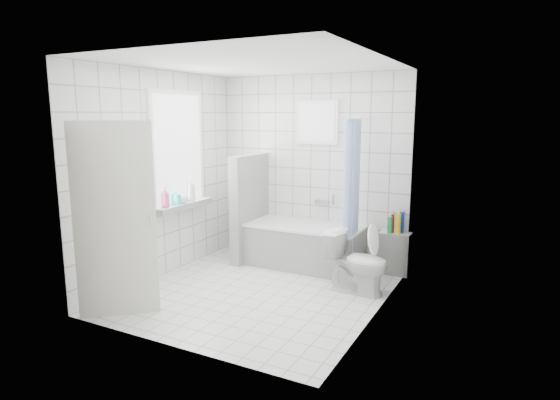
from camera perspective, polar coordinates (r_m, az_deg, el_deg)
The scene contains 19 objects.
ground at distance 5.62m, azimuth -2.67°, elevation -11.08°, with size 3.00×3.00×0.00m, color white.
ceiling at distance 5.26m, azimuth -2.92°, elevation 16.32°, with size 3.00×3.00×0.00m, color white.
wall_back at distance 6.61m, azimuth 3.77°, elevation 3.81°, with size 2.80×0.02×2.60m, color white.
wall_front at distance 4.08m, azimuth -13.45°, elevation -0.58°, with size 2.80×0.02×2.60m, color white.
wall_left at distance 6.10m, azimuth -14.24°, elevation 2.96°, with size 0.02×3.00×2.60m, color white.
wall_right at distance 4.74m, azimuth 11.99°, elevation 1.00°, with size 0.02×3.00×2.60m, color white.
window_left at distance 6.27m, azimuth -12.23°, elevation 5.99°, with size 0.01×0.90×1.40m, color white.
window_back at distance 6.49m, azimuth 4.50°, elevation 9.43°, with size 0.50×0.01×0.50m, color white.
window_sill at distance 6.34m, azimuth -11.66°, elevation -0.70°, with size 0.18×1.02×0.08m, color white.
door at distance 4.99m, azimuth -19.46°, elevation -2.43°, with size 0.04×0.80×2.00m, color silver.
bathtub at distance 6.44m, azimuth 3.03°, elevation -5.54°, with size 1.56×0.77×0.58m.
partition_wall at distance 6.67m, azimuth -3.72°, elevation -0.92°, with size 0.15×0.85×1.50m, color white.
tiled_ledge at distance 6.31m, azimuth 13.77°, elevation -6.30°, with size 0.40×0.24×0.55m, color white.
toilet at distance 5.56m, azimuth 9.41°, elevation -7.48°, with size 0.41×0.71×0.73m, color white.
curtain_rod at distance 5.91m, azimuth 9.54°, elevation 9.71°, with size 0.02×0.02×0.80m, color silver.
shower_curtain at distance 5.86m, azimuth 8.89°, elevation 0.88°, with size 0.14×0.48×1.78m, color #4868D5, non-canonical shape.
tub_faucet at distance 6.57m, azimuth 5.08°, elevation -0.22°, with size 0.18×0.06×0.06m, color silver.
sill_bottles at distance 6.27m, azimuth -11.91°, elevation 0.75°, with size 0.16×0.64×0.33m.
ledge_bottles at distance 6.19m, azimuth 13.94°, elevation -2.81°, with size 0.19×0.17×0.28m.
Camera 1 is at (2.63, -4.52, 2.06)m, focal length 30.00 mm.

